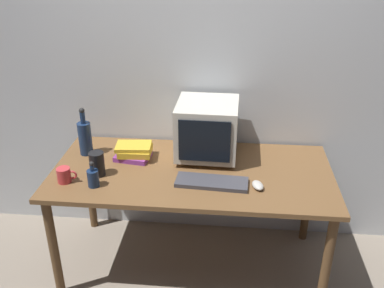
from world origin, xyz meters
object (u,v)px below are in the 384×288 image
(keyboard, at_px, (212,182))
(bottle_short, at_px, (93,177))
(crt_monitor, at_px, (207,129))
(book_stack, at_px, (134,152))
(bottle_tall, at_px, (85,137))
(mug, at_px, (64,175))
(computer_mouse, at_px, (258,185))
(metal_canister, at_px, (97,164))

(keyboard, distance_m, bottle_short, 0.68)
(crt_monitor, height_order, keyboard, crt_monitor)
(crt_monitor, height_order, book_stack, crt_monitor)
(bottle_tall, height_order, mug, bottle_tall)
(keyboard, xyz_separation_m, bottle_tall, (-0.85, 0.30, 0.11))
(bottle_tall, relative_size, mug, 2.70)
(computer_mouse, xyz_separation_m, metal_canister, (-0.96, 0.06, 0.06))
(book_stack, distance_m, mug, 0.47)
(mug, height_order, metal_canister, metal_canister)
(computer_mouse, height_order, bottle_tall, bottle_tall)
(computer_mouse, xyz_separation_m, mug, (-1.12, -0.04, 0.03))
(computer_mouse, bearing_deg, keyboard, 158.29)
(bottle_tall, bearing_deg, crt_monitor, 2.91)
(mug, bearing_deg, computer_mouse, 1.90)
(metal_canister, bearing_deg, keyboard, -3.35)
(keyboard, xyz_separation_m, computer_mouse, (0.26, -0.02, 0.01))
(bottle_short, bearing_deg, bottle_tall, 113.25)
(keyboard, relative_size, mug, 3.50)
(metal_canister, bearing_deg, bottle_tall, 120.42)
(crt_monitor, distance_m, mug, 0.91)
(book_stack, xyz_separation_m, mug, (-0.34, -0.33, -0.00))
(book_stack, bearing_deg, mug, -136.38)
(bottle_short, bearing_deg, metal_canister, 95.77)
(crt_monitor, relative_size, mug, 3.31)
(computer_mouse, distance_m, book_stack, 0.83)
(mug, xyz_separation_m, metal_canister, (0.17, 0.10, 0.03))
(bottle_tall, bearing_deg, book_stack, -6.09)
(mug, bearing_deg, keyboard, 3.81)
(bottle_tall, distance_m, bottle_short, 0.43)
(keyboard, relative_size, book_stack, 1.74)
(keyboard, bearing_deg, bottle_tall, 163.87)
(computer_mouse, relative_size, bottle_tall, 0.31)
(keyboard, height_order, bottle_short, bottle_short)
(bottle_tall, height_order, metal_canister, bottle_tall)
(bottle_short, bearing_deg, book_stack, 65.68)
(keyboard, relative_size, metal_canister, 2.80)
(computer_mouse, relative_size, mug, 0.83)
(keyboard, height_order, bottle_tall, bottle_tall)
(computer_mouse, relative_size, book_stack, 0.42)
(computer_mouse, bearing_deg, metal_canister, 158.99)
(keyboard, distance_m, metal_canister, 0.69)
(metal_canister, bearing_deg, book_stack, 52.86)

